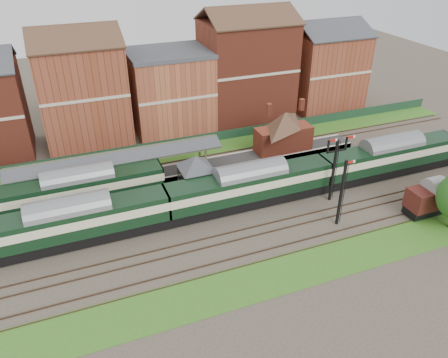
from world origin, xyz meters
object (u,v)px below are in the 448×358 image
object	(u,v)px
dmu_train	(250,186)
goods_van_a	(432,198)
signal_box	(196,177)
semaphore_bracket	(334,166)
platform_railcar	(80,189)

from	to	relation	value
dmu_train	goods_van_a	size ratio (longest dim) A/B	10.25
signal_box	semaphore_bracket	distance (m)	16.16
goods_van_a	signal_box	bearing A→B (deg)	153.04
signal_box	semaphore_bracket	xyz separation A→B (m)	(15.04, -5.75, 1.44)
semaphore_bracket	goods_van_a	xyz separation A→B (m)	(9.04, -6.50, -2.61)
semaphore_bracket	platform_railcar	distance (m)	29.50
goods_van_a	dmu_train	bearing A→B (deg)	154.16
signal_box	dmu_train	size ratio (longest dim) A/B	0.10
signal_box	dmu_train	bearing A→B (deg)	-30.60
signal_box	goods_van_a	bearing A→B (deg)	-26.96
signal_box	semaphore_bracket	bearing A→B (deg)	-20.92
semaphore_bracket	dmu_train	distance (m)	10.06
signal_box	dmu_train	xyz separation A→B (m)	(5.50, -3.25, -0.52)
signal_box	platform_railcar	size ratio (longest dim) A/B	0.31
platform_railcar	signal_box	bearing A→B (deg)	-14.06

